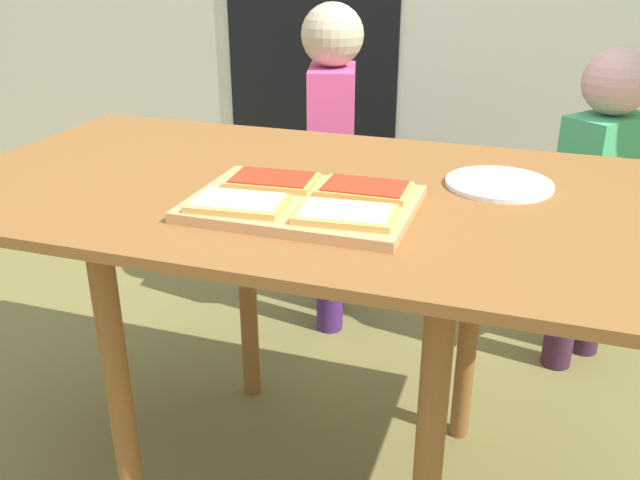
# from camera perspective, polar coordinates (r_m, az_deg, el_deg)

# --- Properties ---
(dining_table) EXTENTS (1.52, 0.81, 0.78)m
(dining_table) POSITION_cam_1_polar(r_m,az_deg,el_deg) (1.41, -0.35, 0.76)
(dining_table) COLOR brown
(dining_table) RESTS_ON ground
(cutting_board) EXTENTS (0.40, 0.29, 0.02)m
(cutting_board) POSITION_cam_1_polar(r_m,az_deg,el_deg) (1.25, -1.42, 3.06)
(cutting_board) COLOR tan
(cutting_board) RESTS_ON dining_table
(pizza_slice_near_left) EXTENTS (0.18, 0.12, 0.01)m
(pizza_slice_near_left) POSITION_cam_1_polar(r_m,az_deg,el_deg) (1.22, -6.87, 3.12)
(pizza_slice_near_left) COLOR gold
(pizza_slice_near_left) RESTS_ON cutting_board
(pizza_slice_far_right) EXTENTS (0.17, 0.11, 0.01)m
(pizza_slice_far_right) POSITION_cam_1_polar(r_m,az_deg,el_deg) (1.28, 3.77, 4.31)
(pizza_slice_far_right) COLOR gold
(pizza_slice_far_right) RESTS_ON cutting_board
(pizza_slice_far_left) EXTENTS (0.17, 0.12, 0.01)m
(pizza_slice_far_left) POSITION_cam_1_polar(r_m,az_deg,el_deg) (1.33, -4.02, 5.03)
(pizza_slice_far_left) COLOR gold
(pizza_slice_far_left) RESTS_ON cutting_board
(pizza_slice_near_right) EXTENTS (0.18, 0.12, 0.01)m
(pizza_slice_near_right) POSITION_cam_1_polar(r_m,az_deg,el_deg) (1.16, 2.14, 2.20)
(pizza_slice_near_right) COLOR gold
(pizza_slice_near_right) RESTS_ON cutting_board
(plate_white_right) EXTENTS (0.21, 0.21, 0.01)m
(plate_white_right) POSITION_cam_1_polar(r_m,az_deg,el_deg) (1.42, 14.74, 4.58)
(plate_white_right) COLOR white
(plate_white_right) RESTS_ON dining_table
(child_left) EXTENTS (0.20, 0.27, 1.07)m
(child_left) POSITION_cam_1_polar(r_m,az_deg,el_deg) (2.19, 0.98, 7.96)
(child_left) COLOR #442364
(child_left) RESTS_ON ground
(child_right) EXTENTS (0.26, 0.28, 0.97)m
(child_right) POSITION_cam_1_polar(r_m,az_deg,el_deg) (2.13, 22.17, 3.76)
(child_right) COLOR #3D2033
(child_right) RESTS_ON ground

